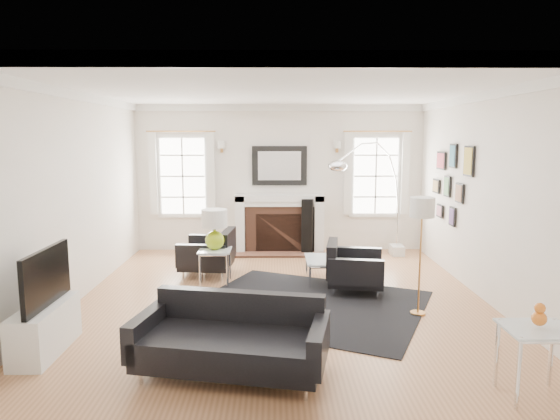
{
  "coord_description": "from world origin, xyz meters",
  "views": [
    {
      "loc": [
        -0.09,
        -6.6,
        2.2
      ],
      "look_at": [
        -0.02,
        0.3,
        1.18
      ],
      "focal_mm": 32.0,
      "sensor_mm": 36.0,
      "label": 1
    }
  ],
  "objects_px": {
    "fireplace": "(280,224)",
    "gourd_lamp": "(215,227)",
    "coffee_table": "(332,261)",
    "arc_floor_lamp": "(370,196)",
    "armchair_right": "(352,269)",
    "armchair_left": "(210,254)",
    "sofa": "(232,340)"
  },
  "relations": [
    {
      "from": "fireplace",
      "to": "gourd_lamp",
      "type": "distance_m",
      "value": 2.34
    },
    {
      "from": "coffee_table",
      "to": "arc_floor_lamp",
      "type": "xyz_separation_m",
      "value": [
        0.78,
        1.17,
        0.86
      ]
    },
    {
      "from": "armchair_right",
      "to": "armchair_left",
      "type": "bearing_deg",
      "value": 157.35
    },
    {
      "from": "fireplace",
      "to": "armchair_left",
      "type": "distance_m",
      "value": 1.94
    },
    {
      "from": "armchair_right",
      "to": "coffee_table",
      "type": "height_order",
      "value": "armchair_right"
    },
    {
      "from": "gourd_lamp",
      "to": "fireplace",
      "type": "bearing_deg",
      "value": 64.7
    },
    {
      "from": "fireplace",
      "to": "armchair_right",
      "type": "bearing_deg",
      "value": -67.63
    },
    {
      "from": "fireplace",
      "to": "sofa",
      "type": "xyz_separation_m",
      "value": [
        -0.49,
        -4.95,
        -0.23
      ]
    },
    {
      "from": "armchair_left",
      "to": "armchair_right",
      "type": "distance_m",
      "value": 2.32
    },
    {
      "from": "sofa",
      "to": "armchair_left",
      "type": "bearing_deg",
      "value": 100.63
    },
    {
      "from": "sofa",
      "to": "armchair_left",
      "type": "relative_size",
      "value": 1.98
    },
    {
      "from": "sofa",
      "to": "armchair_right",
      "type": "height_order",
      "value": "armchair_right"
    },
    {
      "from": "armchair_left",
      "to": "gourd_lamp",
      "type": "xyz_separation_m",
      "value": [
        0.14,
        -0.53,
        0.54
      ]
    },
    {
      "from": "coffee_table",
      "to": "sofa",
      "type": "bearing_deg",
      "value": -113.27
    },
    {
      "from": "armchair_left",
      "to": "fireplace",
      "type": "bearing_deg",
      "value": 54.1
    },
    {
      "from": "sofa",
      "to": "coffee_table",
      "type": "bearing_deg",
      "value": 66.73
    },
    {
      "from": "fireplace",
      "to": "coffee_table",
      "type": "relative_size",
      "value": 2.13
    },
    {
      "from": "coffee_table",
      "to": "arc_floor_lamp",
      "type": "height_order",
      "value": "arc_floor_lamp"
    },
    {
      "from": "gourd_lamp",
      "to": "coffee_table",
      "type": "bearing_deg",
      "value": 3.53
    },
    {
      "from": "fireplace",
      "to": "arc_floor_lamp",
      "type": "bearing_deg",
      "value": -27.38
    },
    {
      "from": "arc_floor_lamp",
      "to": "armchair_right",
      "type": "bearing_deg",
      "value": -108.57
    },
    {
      "from": "fireplace",
      "to": "armchair_right",
      "type": "height_order",
      "value": "fireplace"
    },
    {
      "from": "coffee_table",
      "to": "armchair_right",
      "type": "bearing_deg",
      "value": -64.08
    },
    {
      "from": "sofa",
      "to": "arc_floor_lamp",
      "type": "xyz_separation_m",
      "value": [
        2.05,
        4.14,
        0.87
      ]
    },
    {
      "from": "armchair_right",
      "to": "fireplace",
      "type": "bearing_deg",
      "value": 112.37
    },
    {
      "from": "arc_floor_lamp",
      "to": "fireplace",
      "type": "bearing_deg",
      "value": 152.62
    },
    {
      "from": "sofa",
      "to": "coffee_table",
      "type": "xyz_separation_m",
      "value": [
        1.27,
        2.96,
        0.01
      ]
    },
    {
      "from": "armchair_right",
      "to": "gourd_lamp",
      "type": "distance_m",
      "value": 2.1
    },
    {
      "from": "sofa",
      "to": "armchair_right",
      "type": "distance_m",
      "value": 2.91
    },
    {
      "from": "coffee_table",
      "to": "armchair_left",
      "type": "bearing_deg",
      "value": 167.51
    },
    {
      "from": "sofa",
      "to": "fireplace",
      "type": "bearing_deg",
      "value": 84.31
    },
    {
      "from": "coffee_table",
      "to": "gourd_lamp",
      "type": "xyz_separation_m",
      "value": [
        -1.77,
        -0.11,
        0.55
      ]
    }
  ]
}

